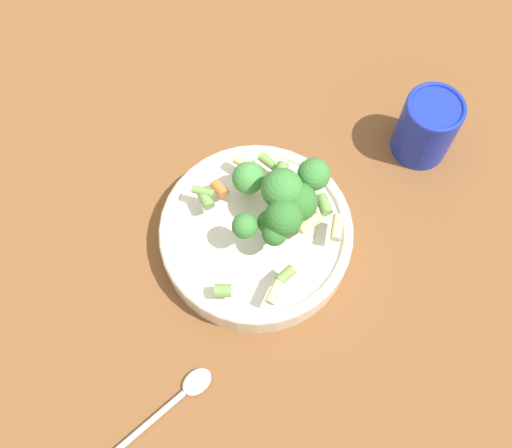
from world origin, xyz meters
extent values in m
plane|color=brown|center=(0.00, 0.00, 0.00)|extent=(3.00, 3.00, 0.00)
cylinder|color=silver|center=(0.00, 0.00, 0.02)|extent=(0.23, 0.23, 0.04)
torus|color=silver|center=(0.00, 0.00, 0.04)|extent=(0.23, 0.23, 0.01)
cylinder|color=#8CB766|center=(-0.03, 0.04, 0.05)|extent=(0.01, 0.01, 0.02)
sphere|color=#479342|center=(-0.03, 0.04, 0.08)|extent=(0.04, 0.04, 0.04)
cylinder|color=#8CB766|center=(0.03, -0.01, 0.07)|extent=(0.01, 0.01, 0.01)
sphere|color=#33722D|center=(0.03, -0.01, 0.09)|extent=(0.03, 0.03, 0.03)
cylinder|color=#8CB766|center=(0.00, -0.02, 0.07)|extent=(0.01, 0.01, 0.01)
sphere|color=#3D8438|center=(0.00, -0.02, 0.09)|extent=(0.03, 0.03, 0.03)
cylinder|color=#8CB766|center=(0.02, 0.00, 0.06)|extent=(0.01, 0.01, 0.01)
sphere|color=#33722D|center=(0.02, 0.00, 0.08)|extent=(0.03, 0.03, 0.03)
cylinder|color=#8CB766|center=(0.01, 0.03, 0.07)|extent=(0.02, 0.02, 0.02)
sphere|color=#3D8438|center=(0.01, 0.03, 0.10)|extent=(0.05, 0.05, 0.05)
cylinder|color=#8CB766|center=(0.03, 0.03, 0.06)|extent=(0.02, 0.02, 0.01)
sphere|color=#33722D|center=(0.03, 0.03, 0.09)|extent=(0.04, 0.04, 0.04)
cylinder|color=#8CB766|center=(0.03, 0.01, 0.07)|extent=(0.01, 0.01, 0.02)
sphere|color=#33722D|center=(0.03, 0.01, 0.10)|extent=(0.04, 0.04, 0.04)
cylinder|color=#8CB766|center=(0.03, 0.07, 0.07)|extent=(0.01, 0.01, 0.01)
sphere|color=#3D8438|center=(0.03, 0.07, 0.10)|extent=(0.04, 0.04, 0.04)
cylinder|color=#729E4C|center=(0.05, 0.06, 0.06)|extent=(0.03, 0.03, 0.01)
cylinder|color=#729E4C|center=(-0.01, 0.06, 0.07)|extent=(0.02, 0.03, 0.01)
cylinder|color=#729E4C|center=(0.01, 0.02, 0.06)|extent=(0.02, 0.02, 0.01)
cylinder|color=beige|center=(0.05, 0.03, 0.07)|extent=(0.02, 0.03, 0.01)
cylinder|color=beige|center=(-0.05, 0.06, 0.06)|extent=(0.03, 0.01, 0.01)
cylinder|color=#729E4C|center=(-0.06, -0.01, 0.07)|extent=(0.02, 0.02, 0.01)
cylinder|color=beige|center=(0.08, 0.04, 0.07)|extent=(0.02, 0.03, 0.01)
cylinder|color=beige|center=(0.06, -0.06, 0.07)|extent=(0.01, 0.03, 0.01)
cylinder|color=#729E4C|center=(0.01, 0.06, 0.07)|extent=(0.02, 0.03, 0.01)
cylinder|color=orange|center=(-0.06, 0.01, 0.06)|extent=(0.02, 0.02, 0.01)
cylinder|color=#729E4C|center=(0.06, -0.04, 0.07)|extent=(0.02, 0.02, 0.01)
cylinder|color=#729E4C|center=(-0.07, -0.01, 0.07)|extent=(0.03, 0.02, 0.01)
cylinder|color=beige|center=(-0.03, 0.04, 0.07)|extent=(0.02, 0.02, 0.01)
cylinder|color=#729E4C|center=(-0.03, 0.07, 0.06)|extent=(0.03, 0.01, 0.01)
cylinder|color=#729E4C|center=(0.01, -0.09, 0.06)|extent=(0.02, 0.02, 0.01)
cylinder|color=#192DAD|center=(0.11, 0.23, 0.05)|extent=(0.07, 0.07, 0.09)
torus|color=#192DAD|center=(0.11, 0.23, 0.09)|extent=(0.07, 0.07, 0.01)
cylinder|color=silver|center=(0.02, -0.26, 0.01)|extent=(0.04, 0.12, 0.01)
ellipsoid|color=silver|center=(0.04, -0.18, 0.01)|extent=(0.03, 0.04, 0.01)
camera|label=1|loc=(0.15, -0.23, 0.69)|focal=42.00mm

